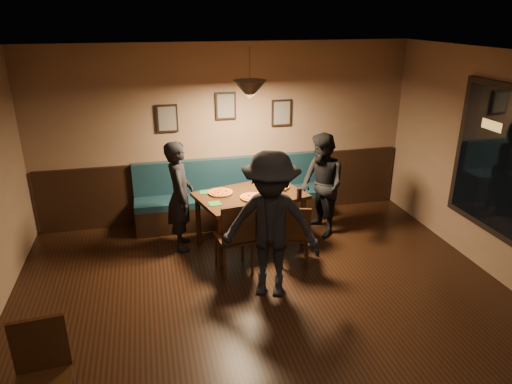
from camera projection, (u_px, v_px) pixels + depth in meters
floor at (289, 352)px, 4.67m from camera, size 7.00×7.00×0.00m
ceiling at (299, 67)px, 3.65m from camera, size 7.00×7.00×0.00m
wall_back at (226, 134)px, 7.33m from camera, size 6.00×0.00×6.00m
wainscot at (228, 188)px, 7.63m from camera, size 5.88×0.06×1.00m
booth_bench at (231, 193)px, 7.39m from camera, size 3.00×0.60×1.00m
picture_left at (167, 118)px, 7.00m from camera, size 0.32×0.04×0.42m
picture_center at (226, 106)px, 7.14m from camera, size 0.32×0.04×0.42m
picture_right at (281, 113)px, 7.39m from camera, size 0.32×0.04×0.42m
pendant_lamp at (250, 90)px, 6.05m from camera, size 0.44×0.44×0.25m
dining_table at (250, 219)px, 6.73m from camera, size 1.66×1.29×0.79m
chair_near_left at (233, 236)px, 6.00m from camera, size 0.50×0.50×0.99m
chair_near_right at (295, 233)px, 6.19m from camera, size 0.48×0.48×0.88m
diner_left at (180, 196)px, 6.50m from camera, size 0.40×0.59×1.59m
diner_right at (322, 185)px, 6.91m from camera, size 0.72×0.85×1.57m
diner_front at (271, 226)px, 5.35m from camera, size 1.32×1.05×1.79m
pizza_a at (220, 192)px, 6.59m from camera, size 0.43×0.43×0.04m
pizza_b at (253, 197)px, 6.42m from camera, size 0.40×0.40×0.04m
pizza_c at (277, 187)px, 6.81m from camera, size 0.38×0.38×0.04m
soda_glass at (299, 193)px, 6.39m from camera, size 0.10×0.10×0.16m
tabasco_bottle at (284, 189)px, 6.64m from camera, size 0.03×0.03×0.11m
napkin_a at (205, 192)px, 6.65m from camera, size 0.17×0.17×0.01m
napkin_b at (215, 204)px, 6.25m from camera, size 0.17×0.17×0.01m
cutlery_set at (257, 204)px, 6.24m from camera, size 0.21×0.04×0.00m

